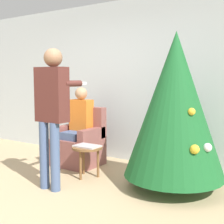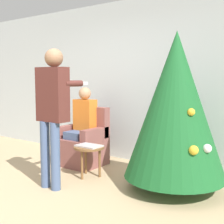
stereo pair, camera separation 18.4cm
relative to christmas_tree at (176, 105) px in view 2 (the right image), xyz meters
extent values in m
plane|color=tan|center=(-1.18, -1.33, -1.07)|extent=(14.00, 14.00, 0.00)
cube|color=silver|center=(-1.18, 0.90, 0.28)|extent=(8.00, 0.06, 2.70)
cylinder|color=brown|center=(0.00, 0.00, -0.99)|extent=(0.10, 0.10, 0.17)
cone|color=#195B28|center=(0.00, 0.00, 0.00)|extent=(1.26, 1.26, 1.81)
sphere|color=gold|center=(0.29, -0.20, -0.05)|extent=(0.09, 0.09, 0.09)
sphere|color=white|center=(0.47, -0.15, -0.45)|extent=(0.10, 0.10, 0.10)
sphere|color=red|center=(-0.47, 0.21, -0.55)|extent=(0.09, 0.09, 0.09)
sphere|color=gold|center=(0.37, -0.32, -0.45)|extent=(0.11, 0.11, 0.11)
cube|color=brown|center=(-1.72, 0.16, -0.85)|extent=(0.69, 0.63, 0.44)
cube|color=brown|center=(-1.72, 0.40, -0.39)|extent=(0.69, 0.14, 0.49)
cube|color=brown|center=(-2.00, 0.16, -0.54)|extent=(0.12, 0.57, 0.18)
cube|color=brown|center=(-1.43, 0.16, -0.54)|extent=(0.12, 0.57, 0.18)
cylinder|color=#475B84|center=(-1.82, -0.04, -0.85)|extent=(0.11, 0.11, 0.44)
cylinder|color=#475B84|center=(-1.62, -0.04, -0.85)|extent=(0.11, 0.11, 0.44)
cube|color=#475B84|center=(-1.72, 0.11, -0.57)|extent=(0.32, 0.40, 0.12)
cube|color=orange|center=(-1.72, 0.26, -0.26)|extent=(0.36, 0.20, 0.50)
sphere|color=tan|center=(-1.72, 0.26, 0.09)|extent=(0.20, 0.20, 0.20)
cylinder|color=#475B84|center=(-1.38, -0.90, -0.64)|extent=(0.12, 0.12, 0.86)
cylinder|color=#475B84|center=(-1.19, -0.90, -0.64)|extent=(0.12, 0.12, 0.86)
cube|color=#562823|center=(-1.28, -0.84, 0.13)|extent=(0.42, 0.20, 0.68)
sphere|color=#936B4C|center=(-1.28, -0.81, 0.59)|extent=(0.23, 0.23, 0.23)
cylinder|color=#562823|center=(-1.46, -0.65, 0.26)|extent=(0.08, 0.30, 0.08)
cylinder|color=#562823|center=(-1.10, -0.65, 0.26)|extent=(0.08, 0.30, 0.08)
cube|color=white|center=(-1.10, -0.46, 0.26)|extent=(0.04, 0.14, 0.04)
cylinder|color=brown|center=(-1.20, -0.25, -0.65)|extent=(0.43, 0.43, 0.03)
cylinder|color=brown|center=(-1.20, -0.40, -0.87)|extent=(0.04, 0.04, 0.41)
cylinder|color=brown|center=(-1.07, -0.17, -0.87)|extent=(0.04, 0.04, 0.41)
cylinder|color=brown|center=(-1.33, -0.17, -0.87)|extent=(0.04, 0.04, 0.41)
cube|color=silver|center=(-1.20, -0.25, -0.62)|extent=(0.35, 0.25, 0.02)
camera|label=1|loc=(1.50, -3.65, 0.33)|focal=50.00mm
camera|label=2|loc=(1.65, -3.54, 0.33)|focal=50.00mm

